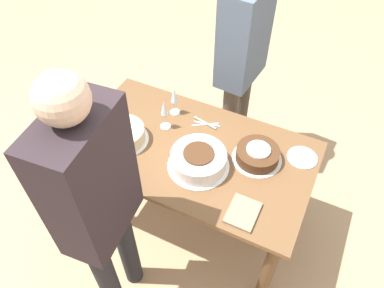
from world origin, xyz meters
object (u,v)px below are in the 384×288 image
(cake_front_chocolate, at_px, (257,155))
(person_cutting, at_px, (242,53))
(cake_back_decorated, at_px, (123,135))
(wine_glass_near, at_px, (164,110))
(wine_glass_far, at_px, (174,96))
(cake_center_white, at_px, (198,160))
(person_watching, at_px, (96,200))

(cake_front_chocolate, xyz_separation_m, person_cutting, (0.36, -0.65, 0.18))
(cake_back_decorated, height_order, wine_glass_near, wine_glass_near)
(cake_back_decorated, xyz_separation_m, wine_glass_far, (-0.17, -0.35, 0.09))
(person_cutting, bearing_deg, cake_front_chocolate, 33.95)
(wine_glass_far, xyz_separation_m, person_cutting, (-0.25, -0.50, 0.08))
(cake_center_white, distance_m, person_watching, 0.66)
(wine_glass_near, relative_size, person_watching, 0.12)
(cake_front_chocolate, height_order, person_cutting, person_cutting)
(cake_center_white, height_order, person_watching, person_watching)
(wine_glass_far, distance_m, person_watching, 0.93)
(cake_center_white, distance_m, cake_back_decorated, 0.49)
(person_watching, bearing_deg, cake_back_decorated, 20.32)
(cake_back_decorated, xyz_separation_m, person_cutting, (-0.42, -0.85, 0.17))
(wine_glass_near, xyz_separation_m, wine_glass_far, (0.01, -0.14, -0.00))
(cake_front_chocolate, xyz_separation_m, person_watching, (0.50, 0.77, 0.25))
(cake_front_chocolate, relative_size, person_cutting, 0.18)
(person_cutting, xyz_separation_m, person_watching, (0.15, 1.42, 0.07))
(cake_center_white, xyz_separation_m, cake_front_chocolate, (-0.28, -0.19, -0.01))
(cake_front_chocolate, distance_m, wine_glass_far, 0.63)
(cake_back_decorated, relative_size, person_watching, 0.18)
(cake_front_chocolate, xyz_separation_m, cake_back_decorated, (0.77, 0.21, 0.01))
(cake_back_decorated, relative_size, wine_glass_near, 1.45)
(wine_glass_near, relative_size, person_cutting, 0.13)
(cake_back_decorated, distance_m, person_cutting, 0.97)
(wine_glass_far, bearing_deg, cake_front_chocolate, 166.80)
(cake_front_chocolate, distance_m, wine_glass_near, 0.61)
(wine_glass_far, height_order, person_cutting, person_cutting)
(cake_back_decorated, xyz_separation_m, person_watching, (-0.27, 0.56, 0.24))
(cake_front_chocolate, xyz_separation_m, wine_glass_near, (0.60, -0.00, 0.10))
(cake_center_white, distance_m, wine_glass_far, 0.47)
(cake_center_white, xyz_separation_m, person_cutting, (0.07, -0.84, 0.17))
(wine_glass_near, xyz_separation_m, person_watching, (-0.10, 0.77, 0.15))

